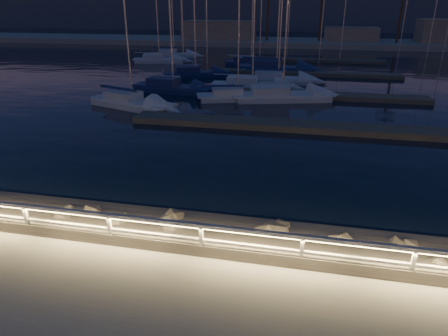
{
  "coord_description": "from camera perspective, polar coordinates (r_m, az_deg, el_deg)",
  "views": [
    {
      "loc": [
        0.82,
        -9.96,
        7.14
      ],
      "look_at": [
        -2.14,
        4.0,
        1.24
      ],
      "focal_mm": 32.0,
      "sensor_mm": 36.0,
      "label": 1
    }
  ],
  "objects": [
    {
      "name": "sailboat_g",
      "position": [
        43.44,
        7.46,
        12.58
      ],
      "size": [
        7.82,
        2.46,
        13.19
      ],
      "rotation": [
        0.0,
        0.0,
        0.01
      ],
      "color": "silver",
      "rests_on": "ground"
    },
    {
      "name": "sailboat_k",
      "position": [
        50.67,
        7.21,
        14.06
      ],
      "size": [
        9.67,
        3.63,
        16.05
      ],
      "rotation": [
        0.0,
        0.0,
        -0.08
      ],
      "color": "navy",
      "rests_on": "ground"
    },
    {
      "name": "sailboat_i",
      "position": [
        58.76,
        -9.39,
        15.05
      ],
      "size": [
        7.5,
        3.71,
        12.39
      ],
      "rotation": [
        0.0,
        0.0,
        0.23
      ],
      "color": "silver",
      "rests_on": "ground"
    },
    {
      "name": "sailboat_b",
      "position": [
        33.33,
        -13.17,
        9.23
      ],
      "size": [
        7.98,
        4.73,
        13.17
      ],
      "rotation": [
        0.0,
        0.0,
        -0.36
      ],
      "color": "silver",
      "rests_on": "ground"
    },
    {
      "name": "sailboat_a",
      "position": [
        38.55,
        -7.53,
        11.41
      ],
      "size": [
        8.01,
        3.31,
        13.33
      ],
      "rotation": [
        0.0,
        0.0,
        -0.13
      ],
      "color": "navy",
      "rests_on": "ground"
    },
    {
      "name": "guard_rail",
      "position": [
        11.86,
        5.9,
        -10.14
      ],
      "size": [
        44.11,
        0.12,
        1.06
      ],
      "color": "silver",
      "rests_on": "ground"
    },
    {
      "name": "harbor_water",
      "position": [
        41.98,
        10.84,
        10.95
      ],
      "size": [
        400.0,
        440.0,
        0.6
      ],
      "color": "black",
      "rests_on": "ground"
    },
    {
      "name": "sailboat_c",
      "position": [
        35.14,
        7.98,
        10.28
      ],
      "size": [
        8.92,
        4.74,
        14.6
      ],
      "rotation": [
        0.0,
        0.0,
        0.28
      ],
      "color": "silver",
      "rests_on": "ground"
    },
    {
      "name": "ground",
      "position": [
        12.28,
        6.08,
        -13.21
      ],
      "size": [
        400.0,
        400.0,
        0.0
      ],
      "primitive_type": "plane",
      "color": "#9E998F",
      "rests_on": "ground"
    },
    {
      "name": "far_shore",
      "position": [
        84.3,
        11.86,
        17.36
      ],
      "size": [
        160.0,
        14.0,
        5.2
      ],
      "color": "#9E998F",
      "rests_on": "ground"
    },
    {
      "name": "sailboat_e",
      "position": [
        46.47,
        -4.29,
        13.38
      ],
      "size": [
        7.43,
        4.83,
        12.44
      ],
      "rotation": [
        0.0,
        0.0,
        0.43
      ],
      "color": "navy",
      "rests_on": "ground"
    },
    {
      "name": "sailboat_n",
      "position": [
        55.19,
        3.72,
        14.8
      ],
      "size": [
        7.38,
        3.48,
        12.14
      ],
      "rotation": [
        0.0,
        0.0,
        -0.2
      ],
      "color": "navy",
      "rests_on": "ground"
    },
    {
      "name": "distant_hills",
      "position": [
        145.49,
        3.14,
        21.49
      ],
      "size": [
        230.0,
        37.5,
        18.0
      ],
      "color": "#3E4B60",
      "rests_on": "ground"
    },
    {
      "name": "riprap",
      "position": [
        13.81,
        2.04,
        -9.79
      ],
      "size": [
        36.5,
        2.95,
        1.4
      ],
      "color": "slate",
      "rests_on": "ground"
    },
    {
      "name": "sailboat_f",
      "position": [
        34.91,
        1.69,
        10.34
      ],
      "size": [
        7.25,
        4.21,
        11.95
      ],
      "rotation": [
        0.0,
        0.0,
        0.34
      ],
      "color": "silver",
      "rests_on": "ground"
    },
    {
      "name": "sailboat_j",
      "position": [
        39.48,
        3.76,
        11.77
      ],
      "size": [
        7.99,
        2.83,
        13.39
      ],
      "rotation": [
        0.0,
        0.0,
        0.06
      ],
      "color": "silver",
      "rests_on": "ground"
    },
    {
      "name": "sailboat_m",
      "position": [
        64.73,
        -7.31,
        15.82
      ],
      "size": [
        7.46,
        3.6,
        12.32
      ],
      "rotation": [
        0.0,
        0.0,
        0.22
      ],
      "color": "silver",
      "rests_on": "ground"
    },
    {
      "name": "floating_docks",
      "position": [
        43.14,
        10.96,
        12.01
      ],
      "size": [
        22.0,
        36.0,
        0.4
      ],
      "color": "#5E574D",
      "rests_on": "ground"
    }
  ]
}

